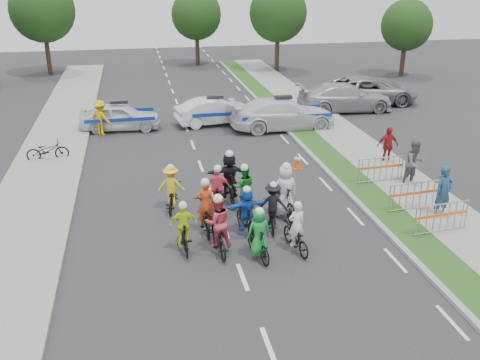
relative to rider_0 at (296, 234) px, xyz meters
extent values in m
plane|color=#28282B|center=(-1.88, -1.17, -0.56)|extent=(90.00, 90.00, 0.00)
cube|color=gray|center=(3.22, 3.83, -0.50)|extent=(0.20, 60.00, 0.12)
cube|color=#224616|center=(3.92, 3.83, -0.50)|extent=(1.20, 60.00, 0.11)
cube|color=gray|center=(5.72, 3.83, -0.49)|extent=(2.40, 60.00, 0.13)
cube|color=gray|center=(-8.38, 3.83, -0.49)|extent=(3.00, 60.00, 0.13)
imported|color=black|center=(0.00, 0.01, -0.13)|extent=(0.83, 1.70, 0.86)
imported|color=white|center=(0.00, -0.04, 0.34)|extent=(0.57, 0.42, 1.43)
sphere|color=white|center=(0.00, -0.09, 0.99)|extent=(0.25, 0.25, 0.25)
imported|color=black|center=(-1.21, -0.21, -0.07)|extent=(0.73, 1.66, 0.97)
imported|color=#198A33|center=(-1.21, -0.26, 0.35)|extent=(0.78, 0.58, 1.45)
sphere|color=white|center=(-1.21, -0.31, 1.01)|extent=(0.25, 0.25, 0.25)
imported|color=black|center=(-2.31, 0.43, -0.06)|extent=(0.76, 1.92, 0.99)
imported|color=#CA3851|center=(-2.31, 0.38, 0.45)|extent=(0.83, 0.67, 1.65)
sphere|color=white|center=(-2.31, 0.33, 1.22)|extent=(0.29, 0.29, 0.29)
imported|color=black|center=(-3.31, 0.66, -0.08)|extent=(0.51, 1.61, 0.96)
imported|color=#D3F319|center=(-3.31, 0.61, 0.34)|extent=(0.86, 0.38, 1.44)
sphere|color=white|center=(-3.31, 0.56, 1.00)|extent=(0.25, 0.25, 0.25)
imported|color=black|center=(-0.33, 1.58, -0.12)|extent=(0.90, 1.75, 0.87)
imported|color=black|center=(-0.33, 1.53, 0.35)|extent=(1.03, 0.72, 1.46)
sphere|color=white|center=(-0.33, 1.48, 1.02)|extent=(0.25, 0.25, 0.25)
imported|color=black|center=(-1.24, 1.38, -0.07)|extent=(0.73, 1.67, 0.97)
imported|color=blue|center=(-1.24, 1.33, 0.35)|extent=(1.40, 0.66, 1.46)
sphere|color=white|center=(-1.24, 1.28, 1.02)|extent=(0.25, 0.25, 0.25)
imported|color=black|center=(-2.49, 1.83, -0.07)|extent=(0.70, 1.87, 0.97)
imported|color=red|center=(-2.49, 1.78, 0.43)|extent=(0.60, 0.41, 1.62)
sphere|color=white|center=(-2.49, 1.73, 1.19)|extent=(0.28, 0.28, 0.28)
imported|color=black|center=(0.30, 2.34, 0.02)|extent=(0.76, 1.97, 1.16)
imported|color=white|center=(0.30, 2.29, 0.49)|extent=(0.91, 0.65, 1.74)
sphere|color=white|center=(0.30, 2.24, 1.32)|extent=(0.30, 0.30, 0.30)
imported|color=black|center=(-0.99, 2.99, -0.08)|extent=(0.84, 1.86, 0.95)
imported|color=#188522|center=(-0.99, 2.94, 0.41)|extent=(0.83, 0.68, 1.57)
sphere|color=white|center=(-0.99, 2.89, 1.14)|extent=(0.27, 0.27, 0.27)
imported|color=black|center=(-1.88, 3.16, -0.04)|extent=(0.80, 1.77, 1.03)
imported|color=#FF466C|center=(-1.88, 3.11, 0.40)|extent=(0.96, 0.54, 1.54)
sphere|color=white|center=(-1.88, 3.06, 1.11)|extent=(0.27, 0.27, 0.27)
imported|color=black|center=(-3.44, 3.71, -0.11)|extent=(0.91, 1.78, 0.89)
imported|color=yellow|center=(-3.44, 3.66, 0.37)|extent=(1.05, 0.73, 1.49)
sphere|color=white|center=(-3.44, 3.61, 1.05)|extent=(0.26, 0.26, 0.26)
imported|color=black|center=(-1.31, 4.04, 0.01)|extent=(0.55, 1.90, 1.14)
imported|color=black|center=(-1.31, 3.99, 0.48)|extent=(1.59, 0.51, 1.71)
sphere|color=white|center=(-1.31, 3.94, 1.29)|extent=(0.30, 0.30, 0.30)
imported|color=silver|center=(-5.29, 14.15, 0.15)|extent=(4.27, 2.01, 1.41)
imported|color=silver|center=(-0.24, 14.24, 0.15)|extent=(4.49, 2.18, 1.42)
imported|color=silver|center=(3.12, 12.66, 0.25)|extent=(5.60, 2.35, 1.62)
imported|color=#A1A1A5|center=(7.71, 15.50, 0.26)|extent=(5.70, 2.49, 1.63)
imported|color=gray|center=(9.86, 16.96, 0.27)|extent=(6.22, 3.35, 1.66)
imported|color=navy|center=(5.58, 1.24, 0.38)|extent=(0.77, 0.59, 1.87)
imported|color=#57575C|center=(6.02, 4.03, 0.39)|extent=(1.05, 0.90, 1.88)
imported|color=maroon|center=(6.12, 6.59, 0.27)|extent=(0.98, 0.42, 1.66)
imported|color=gold|center=(-6.23, 13.39, 0.35)|extent=(1.32, 1.26, 1.80)
cube|color=#F24C0C|center=(2.14, 6.75, -0.54)|extent=(0.40, 0.40, 0.03)
cone|color=#F24C0C|center=(2.14, 6.75, -0.21)|extent=(0.36, 0.36, 0.70)
cylinder|color=silver|center=(2.14, 6.75, -0.11)|extent=(0.29, 0.29, 0.08)
cube|color=#F24C0C|center=(4.45, 11.96, -0.54)|extent=(0.40, 0.40, 0.03)
cone|color=#F24C0C|center=(4.45, 11.96, -0.21)|extent=(0.36, 0.36, 0.70)
cylinder|color=silver|center=(4.45, 11.96, -0.11)|extent=(0.29, 0.29, 0.08)
imported|color=black|center=(-8.42, 9.87, -0.08)|extent=(1.85, 0.79, 0.95)
cylinder|color=#382619|center=(7.12, 28.83, 1.07)|extent=(0.36, 0.36, 3.25)
sphere|color=black|center=(7.12, 28.83, 3.99)|extent=(4.55, 4.55, 4.55)
cylinder|color=#382619|center=(16.12, 24.83, 0.82)|extent=(0.36, 0.36, 2.75)
sphere|color=black|center=(16.12, 24.83, 3.29)|extent=(3.85, 3.85, 3.85)
cylinder|color=#382619|center=(-10.88, 30.83, 1.19)|extent=(0.36, 0.36, 3.50)
sphere|color=black|center=(-10.88, 30.83, 4.34)|extent=(4.90, 4.90, 4.90)
cylinder|color=#382619|center=(1.12, 32.83, 0.94)|extent=(0.36, 0.36, 3.00)
sphere|color=black|center=(1.12, 32.83, 3.64)|extent=(4.20, 4.20, 4.20)
camera|label=1|loc=(-4.46, -13.71, 7.55)|focal=40.00mm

